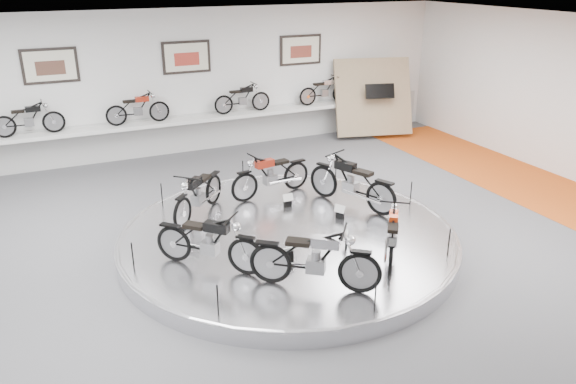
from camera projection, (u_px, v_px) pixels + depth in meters
name	position (u px, v px, depth m)	size (l,w,h in m)	color
floor	(295.00, 252.00, 10.56)	(16.00, 16.00, 0.00)	#4E4E50
ceiling	(296.00, 33.00, 9.08)	(16.00, 16.00, 0.00)	white
wall_back	(188.00, 82.00, 15.72)	(16.00, 16.00, 0.00)	silver
orange_carpet_strip	(555.00, 195.00, 13.21)	(2.40, 12.60, 0.01)	#BE6419
dado_band	(191.00, 133.00, 16.24)	(15.68, 0.04, 1.10)	#BCBCBA
display_platform	(288.00, 239.00, 10.76)	(6.40, 6.40, 0.30)	silver
platform_rim	(288.00, 233.00, 10.71)	(6.40, 6.40, 0.10)	#B2B2BA
shelf	(193.00, 120.00, 15.84)	(11.00, 0.55, 0.10)	silver
poster_left	(50.00, 66.00, 14.06)	(1.35, 0.06, 0.88)	beige
poster_center	(187.00, 57.00, 15.42)	(1.35, 0.06, 0.88)	beige
poster_right	(301.00, 50.00, 16.79)	(1.35, 0.06, 0.88)	beige
display_panel	(373.00, 97.00, 17.42)	(2.40, 0.12, 2.40)	#92795C
shelf_bike_a	(29.00, 121.00, 14.04)	(1.22, 0.42, 0.73)	black
shelf_bike_b	(138.00, 110.00, 15.10)	(1.22, 0.42, 0.73)	maroon
shelf_bike_c	(242.00, 100.00, 16.27)	(1.22, 0.42, 0.73)	black
shelf_bike_d	(324.00, 92.00, 17.32)	(1.22, 0.42, 0.73)	#A9A8AD
bike_a	(352.00, 182.00, 11.68)	(1.85, 0.65, 1.09)	black
bike_b	(271.00, 174.00, 12.25)	(1.67, 0.59, 0.98)	maroon
bike_c	(198.00, 193.00, 11.22)	(1.67, 0.59, 0.98)	black
bike_d	(209.00, 241.00, 9.25)	(1.68, 0.59, 0.99)	black
bike_e	(315.00, 258.00, 8.65)	(1.77, 0.62, 1.04)	#A9A8AD
bike_f	(392.00, 234.00, 9.61)	(1.52, 0.54, 0.89)	red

